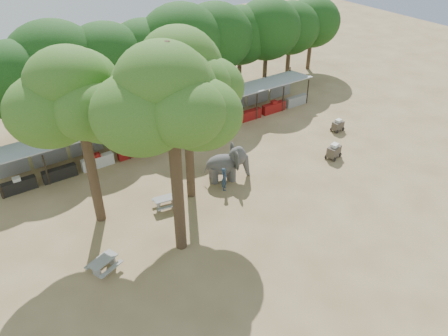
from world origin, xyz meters
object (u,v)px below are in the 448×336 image
cart_back (338,125)px  elephant (228,163)px  yard_tree_center (167,100)px  cart_front (334,151)px  yard_tree_back (182,75)px  picnic_table_near (104,263)px  handler (224,179)px  yard_tree_left (74,98)px  picnic_table_far (166,201)px

cart_back → elephant: bearing=178.5°
yard_tree_center → cart_front: yard_tree_center is taller
elephant → cart_front: elephant is taller
yard_tree_back → picnic_table_near: bearing=-154.1°
elephant → handler: (-0.96, -1.01, -0.39)m
elephant → cart_back: size_ratio=2.94×
yard_tree_left → picnic_table_far: 8.84m
handler → picnic_table_far: (-4.28, 0.44, -0.36)m
picnic_table_near → picnic_table_far: (5.38, 3.10, -0.02)m
yard_tree_center → elephant: yard_tree_center is taller
yard_tree_center → cart_front: bearing=7.4°
handler → picnic_table_near: (-9.66, -2.66, -0.34)m
picnic_table_near → yard_tree_back: bearing=3.8°
handler → cart_back: (12.82, 1.72, -0.33)m
handler → picnic_table_far: bearing=120.3°
picnic_table_far → cart_front: size_ratio=1.22×
yard_tree_back → handler: (2.37, -0.87, -7.69)m
picnic_table_far → yard_tree_back: bearing=22.2°
picnic_table_far → elephant: bearing=15.6°
elephant → picnic_table_near: bearing=-139.7°
yard_tree_back → cart_front: size_ratio=8.08×
yard_tree_left → cart_back: yard_tree_left is taller
cart_front → cart_back: size_ratio=1.23×
yard_tree_center → picnic_table_near: yard_tree_center is taller
picnic_table_near → picnic_table_far: size_ratio=1.16×
yard_tree_center → yard_tree_back: bearing=53.1°
yard_tree_center → elephant: (6.33, 4.14, -7.96)m
yard_tree_center → cart_front: 17.13m
yard_tree_back → cart_front: (11.68, -2.09, -7.95)m
yard_tree_left → picnic_table_near: yard_tree_left is taller
yard_tree_left → picnic_table_near: bearing=-105.9°
picnic_table_near → cart_back: cart_back is taller
cart_back → handler: bearing=-177.2°
yard_tree_left → picnic_table_far: size_ratio=6.44×
elephant → picnic_table_far: size_ratio=1.96×
elephant → yard_tree_left: bearing=-164.1°
elephant → picnic_table_near: size_ratio=1.69×
elephant → cart_back: elephant is taller
yard_tree_left → yard_tree_back: size_ratio=0.97×
yard_tree_back → picnic_table_far: 8.28m
picnic_table_near → cart_front: 19.02m
handler → cart_back: size_ratio=1.50×
yard_tree_back → handler: yard_tree_back is taller
yard_tree_back → picnic_table_far: bearing=-167.2°
yard_tree_left → picnic_table_near: 9.02m
elephant → cart_front: size_ratio=2.38×
yard_tree_back → handler: 8.09m
cart_front → picnic_table_near: bearing=169.0°
cart_front → cart_back: (3.51, 2.94, -0.07)m
picnic_table_far → picnic_table_near: bearing=-140.6°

